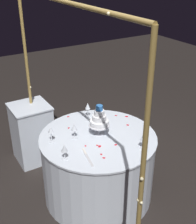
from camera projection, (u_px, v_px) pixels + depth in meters
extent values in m
plane|color=black|center=(98.00, 193.00, 3.48)|extent=(12.00, 12.00, 0.00)
cylinder|color=olive|center=(141.00, 186.00, 2.01)|extent=(0.04, 0.04, 2.12)
cylinder|color=olive|center=(29.00, 83.00, 3.67)|extent=(0.04, 0.04, 2.12)
cylinder|color=olive|center=(63.00, 1.00, 2.36)|extent=(2.19, 0.04, 0.04)
sphere|color=#F9EAB2|center=(138.00, 200.00, 2.06)|extent=(0.02, 0.02, 0.02)
sphere|color=#F9EAB2|center=(35.00, 138.00, 4.03)|extent=(0.02, 0.02, 0.02)
sphere|color=#F9EAB2|center=(109.00, 14.00, 1.83)|extent=(0.02, 0.02, 0.02)
sphere|color=#F9EAB2|center=(35.00, 134.00, 4.02)|extent=(0.02, 0.02, 0.02)
sphere|color=#F9EAB2|center=(68.00, 3.00, 2.29)|extent=(0.02, 0.02, 0.02)
sphere|color=#F9EAB2|center=(141.00, 203.00, 2.05)|extent=(0.02, 0.02, 0.02)
sphere|color=#F9EAB2|center=(30.00, 87.00, 3.70)|extent=(0.02, 0.02, 0.02)
sphere|color=#F9EAB2|center=(142.00, 179.00, 1.95)|extent=(0.02, 0.02, 0.02)
sphere|color=#F9EAB2|center=(28.00, 77.00, 3.65)|extent=(0.02, 0.02, 0.02)
cylinder|color=silver|center=(98.00, 167.00, 3.31)|extent=(1.20, 1.20, 0.75)
cylinder|color=silver|center=(98.00, 137.00, 3.13)|extent=(1.23, 1.23, 0.02)
cube|color=silver|center=(32.00, 134.00, 3.91)|extent=(0.45, 0.45, 0.77)
cube|color=silver|center=(29.00, 107.00, 3.73)|extent=(0.47, 0.47, 0.02)
cylinder|color=silver|center=(99.00, 133.00, 3.17)|extent=(0.11, 0.11, 0.01)
cylinder|color=silver|center=(99.00, 129.00, 3.15)|extent=(0.02, 0.02, 0.09)
cylinder|color=silver|center=(99.00, 125.00, 3.13)|extent=(0.22, 0.22, 0.01)
cylinder|color=white|center=(99.00, 123.00, 3.11)|extent=(0.20, 0.20, 0.05)
cylinder|color=white|center=(99.00, 118.00, 3.09)|extent=(0.14, 0.14, 0.06)
cylinder|color=white|center=(99.00, 113.00, 3.06)|extent=(0.11, 0.11, 0.06)
cylinder|color=#2D6BB7|center=(99.00, 108.00, 3.04)|extent=(0.07, 0.07, 0.05)
cylinder|color=silver|center=(102.00, 121.00, 3.42)|extent=(0.06, 0.06, 0.00)
cylinder|color=silver|center=(102.00, 117.00, 3.39)|extent=(0.01, 0.01, 0.10)
cone|color=silver|center=(102.00, 111.00, 3.36)|extent=(0.05, 0.05, 0.06)
cylinder|color=silver|center=(65.00, 159.00, 2.77)|extent=(0.06, 0.06, 0.00)
cylinder|color=silver|center=(65.00, 155.00, 2.75)|extent=(0.01, 0.01, 0.08)
cone|color=silver|center=(64.00, 148.00, 2.72)|extent=(0.06, 0.06, 0.07)
cylinder|color=silver|center=(142.00, 148.00, 2.93)|extent=(0.06, 0.06, 0.00)
cylinder|color=silver|center=(143.00, 144.00, 2.91)|extent=(0.01, 0.01, 0.09)
cone|color=silver|center=(143.00, 137.00, 2.88)|extent=(0.06, 0.06, 0.07)
cylinder|color=silver|center=(52.00, 141.00, 3.03)|extent=(0.06, 0.06, 0.00)
cylinder|color=silver|center=(51.00, 137.00, 3.01)|extent=(0.01, 0.01, 0.11)
cone|color=silver|center=(51.00, 130.00, 2.97)|extent=(0.06, 0.06, 0.05)
cylinder|color=silver|center=(74.00, 138.00, 3.10)|extent=(0.06, 0.06, 0.00)
cylinder|color=silver|center=(74.00, 134.00, 3.08)|extent=(0.01, 0.01, 0.09)
cone|color=silver|center=(74.00, 127.00, 3.04)|extent=(0.06, 0.06, 0.07)
cylinder|color=silver|center=(88.00, 116.00, 3.51)|extent=(0.06, 0.06, 0.00)
cylinder|color=silver|center=(88.00, 113.00, 3.49)|extent=(0.01, 0.01, 0.10)
cone|color=silver|center=(88.00, 106.00, 3.45)|extent=(0.06, 0.06, 0.07)
cube|color=silver|center=(89.00, 160.00, 2.76)|extent=(0.22, 0.07, 0.01)
cube|color=white|center=(84.00, 151.00, 2.87)|extent=(0.09, 0.04, 0.01)
ellipsoid|color=red|center=(85.00, 146.00, 2.96)|extent=(0.03, 0.02, 0.00)
ellipsoid|color=red|center=(128.00, 125.00, 3.33)|extent=(0.04, 0.04, 0.00)
ellipsoid|color=red|center=(101.00, 154.00, 2.84)|extent=(0.03, 0.02, 0.00)
ellipsoid|color=red|center=(97.00, 145.00, 2.97)|extent=(0.03, 0.03, 0.00)
ellipsoid|color=red|center=(127.00, 117.00, 3.51)|extent=(0.05, 0.05, 0.00)
ellipsoid|color=red|center=(116.00, 145.00, 2.98)|extent=(0.03, 0.03, 0.00)
ellipsoid|color=red|center=(68.00, 117.00, 3.51)|extent=(0.03, 0.03, 0.00)
ellipsoid|color=red|center=(104.00, 158.00, 2.78)|extent=(0.04, 0.03, 0.00)
ellipsoid|color=red|center=(69.00, 128.00, 3.28)|extent=(0.03, 0.03, 0.00)
ellipsoid|color=red|center=(116.00, 115.00, 3.54)|extent=(0.04, 0.03, 0.00)
ellipsoid|color=red|center=(104.00, 115.00, 3.55)|extent=(0.05, 0.05, 0.00)
ellipsoid|color=red|center=(100.00, 146.00, 2.96)|extent=(0.04, 0.05, 0.00)
ellipsoid|color=red|center=(101.00, 126.00, 3.31)|extent=(0.04, 0.04, 0.00)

